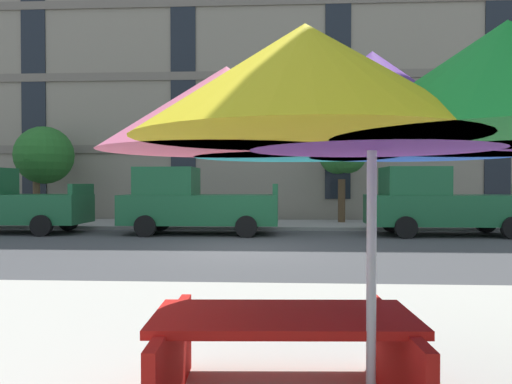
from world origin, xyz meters
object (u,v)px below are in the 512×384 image
pickup_green_midblock (193,203)px  picnic_table (284,354)px  street_tree_left (42,154)px  street_tree_middle (342,156)px  pickup_green_downstreet (441,203)px  pickup_green (3,203)px  patio_umbrella (372,107)px

pickup_green_midblock → picnic_table: 12.68m
street_tree_left → picnic_table: bearing=-58.2°
pickup_green_midblock → street_tree_middle: 6.76m
pickup_green_midblock → pickup_green_downstreet: same height
picnic_table → pickup_green_downstreet: bearing=67.5°
pickup_green_midblock → street_tree_left: 7.93m
pickup_green → pickup_green_downstreet: size_ratio=1.00×
pickup_green → street_tree_left: (-0.40, 3.46, 1.86)m
pickup_green_midblock → patio_umbrella: bearing=-74.8°
pickup_green → picnic_table: size_ratio=2.73×
street_tree_left → pickup_green_downstreet: bearing=-13.1°
pickup_green_downstreet → street_tree_left: bearing=166.9°
street_tree_middle → picnic_table: 16.43m
pickup_green_downstreet → patio_umbrella: patio_umbrella is taller
pickup_green_midblock → picnic_table: size_ratio=2.73×
pickup_green_downstreet → picnic_table: bearing=-112.5°
street_tree_left → patio_umbrella: street_tree_left is taller
picnic_table → pickup_green_midblock: bearing=103.3°
street_tree_left → patio_umbrella: (10.33, -16.16, -0.75)m
street_tree_left → picnic_table: (9.80, -15.80, -2.40)m
patio_umbrella → pickup_green: bearing=128.0°
pickup_green_midblock → street_tree_middle: bearing=35.1°
pickup_green → pickup_green_downstreet: bearing=0.0°
pickup_green_downstreet → street_tree_middle: bearing=125.3°
street_tree_left → patio_umbrella: 19.20m
pickup_green → picnic_table: bearing=-52.7°
pickup_green_downstreet → street_tree_left: size_ratio=1.27×
pickup_green_downstreet → street_tree_middle: (-2.67, 3.76, 1.73)m
picnic_table → pickup_green: bearing=127.3°
pickup_green → street_tree_left: size_ratio=1.27×
pickup_green_midblock → patio_umbrella: size_ratio=1.53×
pickup_green → pickup_green_downstreet: 14.50m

